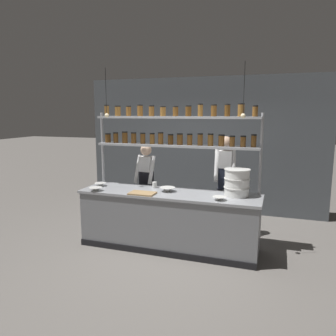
% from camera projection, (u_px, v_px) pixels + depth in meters
% --- Properties ---
extents(ground_plane, '(40.00, 40.00, 0.00)m').
position_uv_depth(ground_plane, '(169.00, 247.00, 5.34)').
color(ground_plane, slate).
extents(back_wall, '(5.28, 0.12, 2.92)m').
position_uv_depth(back_wall, '(202.00, 145.00, 7.22)').
color(back_wall, '#4C5156').
rests_on(back_wall, ground_plane).
extents(prep_counter, '(2.88, 0.76, 0.92)m').
position_uv_depth(prep_counter, '(169.00, 220.00, 5.26)').
color(prep_counter, gray).
rests_on(prep_counter, ground_plane).
extents(spice_shelf_unit, '(2.76, 0.28, 2.31)m').
position_uv_depth(spice_shelf_unit, '(175.00, 133.00, 5.34)').
color(spice_shelf_unit, '#999BA0').
rests_on(spice_shelf_unit, ground_plane).
extents(chef_left, '(0.38, 0.30, 1.60)m').
position_uv_depth(chef_left, '(146.00, 182.00, 6.02)').
color(chef_left, black).
rests_on(chef_left, ground_plane).
extents(chef_center, '(0.39, 0.32, 1.77)m').
position_uv_depth(chef_center, '(225.00, 179.00, 5.71)').
color(chef_center, black).
rests_on(chef_center, ground_plane).
extents(container_stack, '(0.39, 0.39, 0.41)m').
position_uv_depth(container_stack, '(237.00, 182.00, 4.93)').
color(container_stack, white).
rests_on(container_stack, prep_counter).
extents(cutting_board, '(0.40, 0.26, 0.02)m').
position_uv_depth(cutting_board, '(142.00, 193.00, 5.07)').
color(cutting_board, '#A88456').
rests_on(cutting_board, prep_counter).
extents(prep_bowl_near_left, '(0.25, 0.25, 0.07)m').
position_uv_depth(prep_bowl_near_left, '(167.00, 189.00, 5.23)').
color(prep_bowl_near_left, silver).
rests_on(prep_bowl_near_left, prep_counter).
extents(prep_bowl_center_front, '(0.19, 0.19, 0.05)m').
position_uv_depth(prep_bowl_center_front, '(219.00, 198.00, 4.71)').
color(prep_bowl_center_front, silver).
rests_on(prep_bowl_center_front, prep_counter).
extents(prep_bowl_center_back, '(0.20, 0.20, 0.05)m').
position_uv_depth(prep_bowl_center_back, '(100.00, 184.00, 5.62)').
color(prep_bowl_center_back, silver).
rests_on(prep_bowl_center_back, prep_counter).
extents(prep_bowl_near_right, '(0.21, 0.21, 0.06)m').
position_uv_depth(prep_bowl_near_right, '(96.00, 189.00, 5.27)').
color(prep_bowl_near_right, silver).
rests_on(prep_bowl_near_right, prep_counter).
extents(serving_cup_front, '(0.08, 0.08, 0.10)m').
position_uv_depth(serving_cup_front, '(155.00, 185.00, 5.49)').
color(serving_cup_front, silver).
rests_on(serving_cup_front, prep_counter).
extents(pendant_light_row, '(2.25, 0.07, 0.78)m').
position_uv_depth(pendant_light_row, '(170.00, 113.00, 4.97)').
color(pendant_light_row, black).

